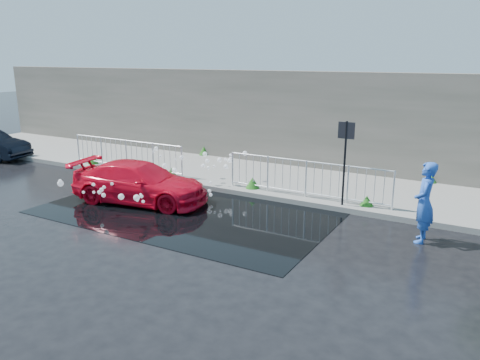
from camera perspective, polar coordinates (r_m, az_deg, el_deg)
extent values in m
plane|color=black|center=(12.75, -10.59, -4.51)|extent=(90.00, 90.00, 0.00)
cube|color=gray|center=(16.67, 0.50, 0.63)|extent=(30.00, 4.00, 0.15)
cube|color=gray|center=(15.01, -3.23, -0.98)|extent=(30.00, 0.25, 0.16)
cube|color=#555247|center=(18.25, 3.92, 7.68)|extent=(30.00, 0.60, 3.50)
cube|color=black|center=(13.19, -6.12, -3.64)|extent=(8.00, 5.00, 0.01)
cylinder|color=black|center=(13.08, 12.59, 1.59)|extent=(0.06, 0.06, 2.50)
cube|color=black|center=(12.89, 12.84, 5.92)|extent=(0.45, 0.04, 0.45)
cylinder|color=silver|center=(19.34, -19.10, 3.70)|extent=(0.05, 0.05, 1.10)
cylinder|color=silver|center=(15.98, -7.11, 2.19)|extent=(0.05, 0.05, 1.10)
cylinder|color=silver|center=(17.47, -13.78, 4.70)|extent=(5.00, 0.04, 0.04)
cylinder|color=silver|center=(17.65, -13.59, 1.67)|extent=(5.00, 0.04, 0.04)
cylinder|color=silver|center=(14.89, -0.92, 1.37)|extent=(0.05, 0.05, 1.10)
cylinder|color=silver|center=(13.14, 18.19, -1.22)|extent=(0.05, 0.05, 1.10)
cylinder|color=silver|center=(13.70, 8.11, 2.26)|extent=(5.00, 0.04, 0.04)
cylinder|color=silver|center=(13.93, 7.97, -1.55)|extent=(5.00, 0.04, 0.04)
cone|color=#1C4311|center=(18.93, -17.49, 2.50)|extent=(0.40, 0.40, 0.39)
cone|color=#1C4311|center=(16.40, -8.36, 1.01)|extent=(0.36, 0.36, 0.28)
cone|color=#1C4311|center=(14.69, 1.54, -0.33)|extent=(0.44, 0.44, 0.35)
cone|color=#1C4311|center=(13.45, 15.19, -2.44)|extent=(0.38, 0.38, 0.28)
cone|color=#1C4311|center=(19.73, -4.42, 3.60)|extent=(0.42, 0.42, 0.37)
cone|color=#1C4311|center=(16.58, 22.33, 0.13)|extent=(0.34, 0.34, 0.25)
sphere|color=white|center=(14.91, -1.72, 1.62)|extent=(0.16, 0.16, 0.16)
sphere|color=white|center=(14.75, -7.55, -0.70)|extent=(0.09, 0.09, 0.09)
sphere|color=white|center=(15.71, -7.87, 2.48)|extent=(0.07, 0.07, 0.07)
sphere|color=white|center=(14.11, -4.62, -1.39)|extent=(0.17, 0.17, 0.17)
sphere|color=white|center=(14.89, -3.17, 1.70)|extent=(0.09, 0.09, 0.09)
sphere|color=white|center=(14.55, -6.85, -0.67)|extent=(0.12, 0.12, 0.12)
sphere|color=white|center=(15.01, -4.68, 1.72)|extent=(0.08, 0.08, 0.08)
sphere|color=white|center=(13.77, -3.75, -1.34)|extent=(0.11, 0.11, 0.11)
sphere|color=white|center=(14.75, -6.46, 0.06)|extent=(0.12, 0.12, 0.12)
sphere|color=white|center=(15.10, -9.03, -0.42)|extent=(0.12, 0.12, 0.12)
sphere|color=white|center=(13.97, -6.32, -1.08)|extent=(0.14, 0.14, 0.14)
sphere|color=white|center=(15.49, -8.05, 1.30)|extent=(0.12, 0.12, 0.12)
sphere|color=white|center=(15.87, -4.30, 3.16)|extent=(0.16, 0.16, 0.16)
sphere|color=white|center=(15.32, -1.77, 2.52)|extent=(0.10, 0.10, 0.10)
sphere|color=white|center=(15.13, -1.12, 2.65)|extent=(0.11, 0.11, 0.11)
sphere|color=white|center=(15.22, -2.48, 2.29)|extent=(0.08, 0.08, 0.08)
sphere|color=white|center=(15.24, -1.26, 2.38)|extent=(0.16, 0.16, 0.16)
sphere|color=white|center=(15.02, -2.52, 2.46)|extent=(0.16, 0.16, 0.16)
sphere|color=white|center=(13.88, -3.59, -1.80)|extent=(0.11, 0.11, 0.11)
sphere|color=white|center=(15.82, -9.08, 1.81)|extent=(0.09, 0.09, 0.09)
sphere|color=white|center=(15.78, -11.68, 1.23)|extent=(0.11, 0.11, 0.11)
sphere|color=white|center=(15.16, -7.90, 1.09)|extent=(0.12, 0.12, 0.12)
sphere|color=white|center=(15.64, -14.09, -0.21)|extent=(0.11, 0.11, 0.11)
sphere|color=white|center=(14.15, -3.62, -0.30)|extent=(0.08, 0.08, 0.08)
sphere|color=white|center=(15.17, -8.00, 1.17)|extent=(0.17, 0.17, 0.17)
sphere|color=white|center=(16.70, -10.50, 3.41)|extent=(0.11, 0.11, 0.11)
sphere|color=white|center=(15.88, -7.14, 2.73)|extent=(0.14, 0.14, 0.14)
sphere|color=white|center=(15.99, -11.93, 1.50)|extent=(0.07, 0.07, 0.07)
sphere|color=white|center=(15.47, -9.16, 1.71)|extent=(0.18, 0.18, 0.18)
sphere|color=white|center=(14.96, -4.46, 1.77)|extent=(0.12, 0.12, 0.12)
sphere|color=white|center=(15.45, -1.18, 3.07)|extent=(0.09, 0.09, 0.09)
sphere|color=white|center=(15.26, -9.85, 0.30)|extent=(0.08, 0.08, 0.08)
sphere|color=white|center=(15.01, -3.89, 1.51)|extent=(0.10, 0.10, 0.10)
sphere|color=white|center=(15.04, -9.79, 0.14)|extent=(0.06, 0.06, 0.06)
sphere|color=white|center=(15.31, -4.01, 2.33)|extent=(0.14, 0.14, 0.14)
sphere|color=white|center=(16.83, -10.17, 3.79)|extent=(0.16, 0.16, 0.16)
sphere|color=white|center=(15.46, 0.60, 3.27)|extent=(0.16, 0.16, 0.16)
sphere|color=white|center=(16.55, -9.67, 2.91)|extent=(0.09, 0.09, 0.09)
sphere|color=white|center=(12.29, -12.42, -2.45)|extent=(0.07, 0.07, 0.07)
sphere|color=white|center=(12.04, -12.02, -1.73)|extent=(0.06, 0.06, 0.06)
sphere|color=white|center=(13.59, -16.76, -1.44)|extent=(0.11, 0.11, 0.11)
sphere|color=white|center=(13.78, -21.04, -0.40)|extent=(0.17, 0.17, 0.17)
sphere|color=white|center=(11.68, -11.72, -2.58)|extent=(0.08, 0.08, 0.08)
sphere|color=white|center=(13.06, -18.55, -1.43)|extent=(0.08, 0.08, 0.08)
sphere|color=white|center=(13.38, -21.07, -0.12)|extent=(0.10, 0.10, 0.10)
sphere|color=white|center=(12.91, -17.40, -1.44)|extent=(0.08, 0.08, 0.08)
sphere|color=white|center=(12.20, -16.52, -1.13)|extent=(0.10, 0.10, 0.10)
sphere|color=white|center=(11.98, -15.34, -0.44)|extent=(0.08, 0.08, 0.08)
sphere|color=white|center=(13.37, -16.25, -0.86)|extent=(0.09, 0.09, 0.09)
sphere|color=white|center=(12.10, -12.50, -2.13)|extent=(0.16, 0.16, 0.16)
sphere|color=white|center=(11.40, -11.93, -1.96)|extent=(0.09, 0.09, 0.09)
sphere|color=white|center=(13.04, -17.44, -0.53)|extent=(0.10, 0.10, 0.10)
sphere|color=white|center=(12.11, -14.29, -1.99)|extent=(0.15, 0.15, 0.15)
sphere|color=white|center=(13.13, -16.30, -1.79)|extent=(0.12, 0.12, 0.12)
imported|color=red|center=(13.99, -12.13, -0.30)|extent=(4.31, 2.34, 1.19)
imported|color=blue|center=(11.45, 21.55, -2.57)|extent=(0.51, 0.72, 1.89)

